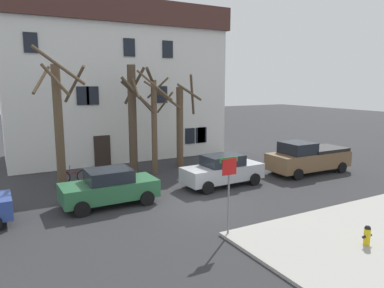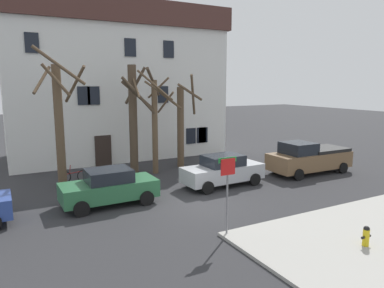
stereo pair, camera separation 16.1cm
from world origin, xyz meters
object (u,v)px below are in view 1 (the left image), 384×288
at_px(tree_bare_mid, 134,115).
at_px(fire_hydrant, 367,235).
at_px(tree_bare_near, 59,120).
at_px(street_sign_pole, 229,182).
at_px(bicycle_leaning, 74,176).
at_px(car_green_sedan, 109,187).
at_px(pickup_truck_brown, 308,158).
at_px(tree_bare_far, 154,121).
at_px(tree_bare_end, 181,123).
at_px(car_silver_sedan, 223,170).
at_px(building_main, 115,82).

height_order(tree_bare_mid, fire_hydrant, tree_bare_mid).
height_order(tree_bare_near, tree_bare_mid, tree_bare_near).
bearing_deg(street_sign_pole, bicycle_leaning, 109.41).
relative_size(car_green_sedan, street_sign_pole, 1.47).
xyz_separation_m(tree_bare_near, car_green_sedan, (1.47, -3.92, -2.84)).
distance_m(pickup_truck_brown, bicycle_leaning, 14.26).
bearing_deg(tree_bare_mid, tree_bare_far, -39.95).
xyz_separation_m(car_green_sedan, pickup_truck_brown, (12.70, -0.00, 0.13)).
height_order(tree_bare_far, tree_bare_end, tree_bare_far).
xyz_separation_m(tree_bare_near, tree_bare_mid, (4.63, 1.40, -0.02)).
height_order(car_green_sedan, fire_hydrant, car_green_sedan).
bearing_deg(tree_bare_end, bicycle_leaning, -174.62).
bearing_deg(tree_bare_far, car_silver_sedan, -62.88).
bearing_deg(car_green_sedan, tree_bare_near, 110.51).
relative_size(tree_bare_near, car_green_sedan, 1.69).
bearing_deg(street_sign_pole, car_green_sedan, 117.27).
xyz_separation_m(tree_bare_mid, bicycle_leaning, (-3.92, -0.62, -3.31)).
bearing_deg(tree_bare_end, street_sign_pole, -108.17).
distance_m(tree_bare_end, street_sign_pole, 11.52).
bearing_deg(car_green_sedan, pickup_truck_brown, -0.01).
relative_size(building_main, pickup_truck_brown, 2.99).
relative_size(tree_bare_mid, car_silver_sedan, 1.44).
bearing_deg(car_silver_sedan, tree_bare_near, 154.33).
xyz_separation_m(car_silver_sedan, street_sign_pole, (-3.52, -5.69, 1.22)).
relative_size(building_main, fire_hydrant, 23.07).
xyz_separation_m(tree_bare_near, street_sign_pole, (4.32, -9.46, -1.61)).
distance_m(tree_bare_far, car_green_sedan, 6.60).
height_order(fire_hydrant, street_sign_pole, street_sign_pole).
relative_size(car_green_sedan, bicycle_leaning, 2.54).
bearing_deg(building_main, bicycle_leaning, -123.96).
relative_size(fire_hydrant, street_sign_pole, 0.24).
relative_size(tree_bare_mid, tree_bare_end, 1.09).
xyz_separation_m(tree_bare_mid, car_green_sedan, (-3.17, -5.32, -2.82)).
xyz_separation_m(tree_bare_near, car_silver_sedan, (7.84, -3.77, -2.83)).
bearing_deg(pickup_truck_brown, tree_bare_end, 139.35).
height_order(tree_bare_far, car_green_sedan, tree_bare_far).
bearing_deg(tree_bare_near, tree_bare_far, 5.76).
distance_m(building_main, bicycle_leaning, 9.91).
relative_size(tree_bare_far, bicycle_leaning, 3.71).
xyz_separation_m(tree_bare_end, pickup_truck_brown, (6.26, -5.38, -2.00)).
bearing_deg(street_sign_pole, tree_bare_near, 114.55).
bearing_deg(tree_bare_far, street_sign_pole, -97.38).
height_order(tree_bare_near, tree_bare_far, tree_bare_near).
xyz_separation_m(tree_bare_far, street_sign_pole, (-1.30, -10.03, -1.26)).
bearing_deg(tree_bare_mid, street_sign_pole, -91.64).
bearing_deg(bicycle_leaning, tree_bare_end, 5.38).
bearing_deg(tree_bare_near, fire_hydrant, -57.73).
bearing_deg(tree_bare_end, car_silver_sedan, -90.67).
xyz_separation_m(pickup_truck_brown, street_sign_pole, (-9.84, -5.54, 1.10)).
xyz_separation_m(building_main, car_silver_sedan, (2.47, -11.46, -4.86)).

